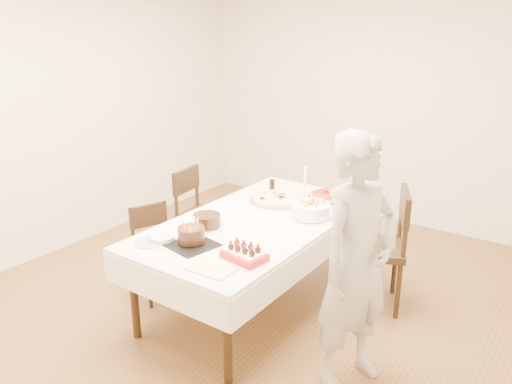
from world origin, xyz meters
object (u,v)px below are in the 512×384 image
Objects in this scene: chair_left_savory at (204,216)px; person at (357,265)px; chair_left_dessert at (158,253)px; pasta_bowl at (310,210)px; chair_right_savory at (373,247)px; strawberry_box at (244,254)px; birthday_cake at (191,230)px; pizza_white at (278,199)px; taper_candle at (305,187)px; pizza_pepperoni at (329,196)px; dining_table at (256,262)px; layer_cake at (207,221)px; cola_glass at (272,184)px.

chair_left_savory is 0.55× the size of person.
chair_left_dessert is 1.35m from pasta_bowl.
strawberry_box is at bearing -135.42° from chair_right_savory.
strawberry_box is (0.47, 0.02, -0.06)m from birthday_cake.
pizza_white is 0.32m from taper_candle.
chair_right_savory is 0.68m from pizza_pepperoni.
birthday_cake is at bearing 178.86° from chair_left_dessert.
pizza_white is 1.36× the size of taper_candle.
chair_left_dessert is 0.47× the size of person.
pasta_bowl is at bearing 62.71° from person.
pizza_pepperoni reaches higher than dining_table.
chair_left_savory is at bearing -59.37° from chair_left_dessert.
chair_left_savory is at bearing -172.09° from pizza_white.
layer_cake is at bearing 108.87° from birthday_cake.
birthday_cake is (-0.92, -1.19, 0.34)m from chair_right_savory.
dining_table is 2.08× the size of chair_right_savory.
pasta_bowl is (1.08, 0.70, 0.41)m from chair_left_dessert.
chair_left_dessert is at bearing -173.18° from chair_right_savory.
pasta_bowl is 1.20× the size of layer_cake.
person is 4.41× the size of taper_candle.
chair_left_savory reaches higher than pasta_bowl.
taper_candle is 1.38× the size of layer_cake.
person reaches higher than birthday_cake.
pasta_bowl is 0.78m from cola_glass.
pasta_bowl is at bearing 51.12° from layer_cake.
chair_right_savory reaches higher than pizza_pepperoni.
person is 1.21m from birthday_cake.
birthday_cake is (0.63, -0.25, 0.45)m from chair_left_dessert.
pizza_pepperoni is (0.24, 0.83, 0.40)m from dining_table.
person is 17.43× the size of cola_glass.
cola_glass is at bearing 116.49° from strawberry_box.
chair_left_dessert is 1.54× the size of pizza_white.
chair_left_dessert is at bearing -146.78° from pasta_bowl.
chair_left_dessert is (-0.75, -0.39, 0.02)m from dining_table.
chair_left_dessert is 1.38m from taper_candle.
chair_left_dessert is at bearing 167.86° from strawberry_box.
chair_left_savory reaches higher than pizza_pepperoni.
pasta_bowl is at bearing -178.40° from chair_right_savory.
person reaches higher than pasta_bowl.
pasta_bowl is (-0.48, -0.23, 0.30)m from chair_right_savory.
layer_cake reaches higher than pizza_pepperoni.
pizza_pepperoni is 1.44× the size of layer_cake.
pasta_bowl reaches higher than pizza_white.
cola_glass is at bearing 67.82° from person.
pizza_pepperoni is 4.11× the size of cola_glass.
person is at bearing 150.67° from chair_left_savory.
layer_cake is 0.31m from birthday_cake.
chair_left_savory is 1.61m from strawberry_box.
person is at bearing -44.86° from pasta_bowl.
pizza_white is at bearing -106.89° from chair_left_dessert.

